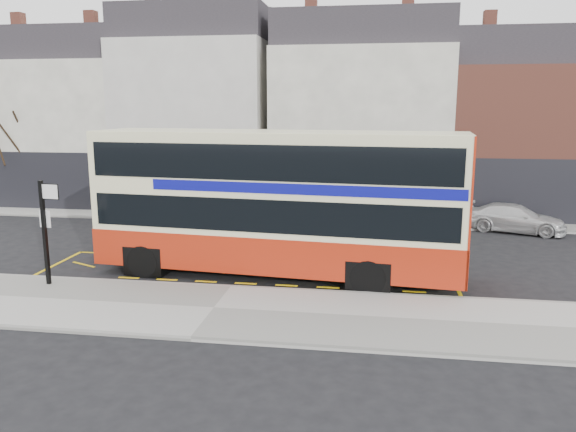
% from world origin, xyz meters
% --- Properties ---
extents(ground, '(120.00, 120.00, 0.00)m').
position_xyz_m(ground, '(0.00, 0.00, 0.00)').
color(ground, black).
rests_on(ground, ground).
extents(pavement, '(40.00, 4.00, 0.15)m').
position_xyz_m(pavement, '(0.00, -2.30, 0.07)').
color(pavement, '#A8A69F').
rests_on(pavement, ground).
extents(kerb, '(40.00, 0.15, 0.15)m').
position_xyz_m(kerb, '(0.00, -0.38, 0.07)').
color(kerb, gray).
rests_on(kerb, ground).
extents(far_pavement, '(50.00, 3.00, 0.15)m').
position_xyz_m(far_pavement, '(0.00, 11.00, 0.07)').
color(far_pavement, '#A8A69F').
rests_on(far_pavement, ground).
extents(road_markings, '(14.00, 3.40, 0.01)m').
position_xyz_m(road_markings, '(0.00, 1.60, 0.01)').
color(road_markings, '#E0B60B').
rests_on(road_markings, ground).
extents(terrace_far_left, '(8.00, 8.01, 10.80)m').
position_xyz_m(terrace_far_left, '(-13.50, 14.99, 4.82)').
color(terrace_far_left, white).
rests_on(terrace_far_left, ground).
extents(terrace_left, '(8.00, 8.01, 11.80)m').
position_xyz_m(terrace_left, '(-5.50, 14.99, 5.32)').
color(terrace_left, silver).
rests_on(terrace_left, ground).
extents(terrace_green_shop, '(9.00, 8.01, 11.30)m').
position_xyz_m(terrace_green_shop, '(3.50, 14.99, 5.07)').
color(terrace_green_shop, white).
rests_on(terrace_green_shop, ground).
extents(terrace_right, '(9.00, 8.01, 10.30)m').
position_xyz_m(terrace_right, '(12.50, 14.99, 4.57)').
color(terrace_right, '#9A503D').
rests_on(terrace_right, ground).
extents(double_decker_bus, '(12.32, 3.85, 4.84)m').
position_xyz_m(double_decker_bus, '(1.19, 1.39, 2.55)').
color(double_decker_bus, beige).
rests_on(double_decker_bus, ground).
extents(bus_stop_post, '(0.80, 0.21, 3.27)m').
position_xyz_m(bus_stop_post, '(-5.66, -1.05, 2.10)').
color(bus_stop_post, black).
rests_on(bus_stop_post, pavement).
extents(car_silver, '(4.17, 2.21, 1.35)m').
position_xyz_m(car_silver, '(-6.95, 9.59, 0.67)').
color(car_silver, '#ABAAAF').
rests_on(car_silver, ground).
extents(car_grey, '(3.97, 1.71, 1.27)m').
position_xyz_m(car_grey, '(-2.20, 8.43, 0.64)').
color(car_grey, '#484C51').
rests_on(car_grey, ground).
extents(car_white, '(4.64, 2.98, 1.25)m').
position_xyz_m(car_white, '(10.68, 9.59, 0.63)').
color(car_white, silver).
rests_on(car_white, ground).
extents(street_tree_left, '(3.19, 3.19, 6.88)m').
position_xyz_m(street_tree_left, '(-15.31, 11.51, 4.70)').
color(street_tree_left, black).
rests_on(street_tree_left, ground).
extents(street_tree_right, '(2.53, 2.53, 5.47)m').
position_xyz_m(street_tree_right, '(6.73, 11.96, 3.73)').
color(street_tree_right, black).
rests_on(street_tree_right, ground).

